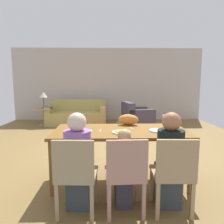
# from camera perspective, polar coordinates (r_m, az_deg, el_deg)

# --- Properties ---
(ground_plane) EXTENTS (7.12, 6.36, 0.02)m
(ground_plane) POSITION_cam_1_polar(r_m,az_deg,el_deg) (5.13, -0.89, -8.33)
(ground_plane) COLOR brown
(back_wall) EXTENTS (7.12, 0.10, 2.70)m
(back_wall) POSITION_cam_1_polar(r_m,az_deg,el_deg) (8.16, -1.14, 7.42)
(back_wall) COLOR #BDB0A4
(back_wall) RESTS_ON ground_plane
(dining_table) EXTENTS (1.89, 0.92, 0.76)m
(dining_table) POSITION_cam_1_polar(r_m,az_deg,el_deg) (3.05, 2.26, -6.11)
(dining_table) COLOR brown
(dining_table) RESTS_ON ground_plane
(plate_near_man) EXTENTS (0.25, 0.25, 0.02)m
(plate_near_man) POSITION_cam_1_polar(r_m,az_deg,el_deg) (2.93, -7.83, -5.20)
(plate_near_man) COLOR white
(plate_near_man) RESTS_ON dining_table
(pizza_near_man) EXTENTS (0.17, 0.17, 0.01)m
(pizza_near_man) POSITION_cam_1_polar(r_m,az_deg,el_deg) (2.93, -7.84, -4.92)
(pizza_near_man) COLOR gold
(pizza_near_man) RESTS_ON plate_near_man
(plate_near_child) EXTENTS (0.25, 0.25, 0.02)m
(plate_near_child) POSITION_cam_1_polar(r_m,az_deg,el_deg) (2.86, 2.50, -5.46)
(plate_near_child) COLOR silver
(plate_near_child) RESTS_ON dining_table
(pizza_near_child) EXTENTS (0.17, 0.17, 0.01)m
(pizza_near_child) POSITION_cam_1_polar(r_m,az_deg,el_deg) (2.86, 2.50, -5.17)
(pizza_near_child) COLOR #E19345
(pizza_near_child) RESTS_ON plate_near_child
(plate_near_woman) EXTENTS (0.25, 0.25, 0.02)m
(plate_near_woman) POSITION_cam_1_polar(r_m,az_deg,el_deg) (3.02, 12.34, -4.93)
(plate_near_woman) COLOR silver
(plate_near_woman) RESTS_ON dining_table
(wine_glass) EXTENTS (0.07, 0.07, 0.19)m
(wine_glass) POSITION_cam_1_polar(r_m,az_deg,el_deg) (3.30, 13.97, -1.69)
(wine_glass) COLOR silver
(wine_glass) RESTS_ON dining_table
(fork) EXTENTS (0.03, 0.15, 0.01)m
(fork) POSITION_cam_1_polar(r_m,az_deg,el_deg) (2.98, -3.15, -5.02)
(fork) COLOR silver
(fork) RESTS_ON dining_table
(knife) EXTENTS (0.03, 0.17, 0.01)m
(knife) POSITION_cam_1_polar(r_m,az_deg,el_deg) (3.15, 5.25, -4.35)
(knife) COLOR silver
(knife) RESTS_ON dining_table
(dining_chair_man) EXTENTS (0.44, 0.44, 0.87)m
(dining_chair_man) POSITION_cam_1_polar(r_m,az_deg,el_deg) (2.36, -9.75, -15.69)
(dining_chair_man) COLOR #9D855A
(dining_chair_man) RESTS_ON ground_plane
(person_man) EXTENTS (0.30, 0.41, 1.11)m
(person_man) POSITION_cam_1_polar(r_m,az_deg,el_deg) (2.51, -9.03, -13.65)
(person_man) COLOR #394146
(person_man) RESTS_ON ground_plane
(dining_chair_child) EXTENTS (0.44, 0.44, 0.87)m
(dining_chair_child) POSITION_cam_1_polar(r_m,az_deg,el_deg) (2.34, 3.66, -15.74)
(dining_chair_child) COLOR tan
(dining_chair_child) RESTS_ON ground_plane
(person_child) EXTENTS (0.22, 0.29, 0.92)m
(person_child) POSITION_cam_1_polar(r_m,az_deg,el_deg) (2.52, 3.17, -15.43)
(person_child) COLOR #353540
(person_child) RESTS_ON ground_plane
(dining_chair_woman) EXTENTS (0.43, 0.43, 0.87)m
(dining_chair_woman) POSITION_cam_1_polar(r_m,az_deg,el_deg) (2.44, 16.19, -15.06)
(dining_chair_woman) COLOR #AA8456
(dining_chair_woman) RESTS_ON ground_plane
(person_woman) EXTENTS (0.30, 0.40, 1.11)m
(person_woman) POSITION_cam_1_polar(r_m,az_deg,el_deg) (2.59, 15.11, -13.14)
(person_woman) COLOR #384045
(person_woman) RESTS_ON ground_plane
(cat) EXTENTS (0.35, 0.23, 0.17)m
(cat) POSITION_cam_1_polar(r_m,az_deg,el_deg) (3.38, 4.42, -2.06)
(cat) COLOR orange
(cat) RESTS_ON dining_table
(area_rug) EXTENTS (2.60, 1.80, 0.01)m
(area_rug) POSITION_cam_1_polar(r_m,az_deg,el_deg) (6.58, 0.28, -4.55)
(area_rug) COLOR #963729
(area_rug) RESTS_ON ground_plane
(couch) EXTENTS (1.99, 0.86, 0.82)m
(couch) POSITION_cam_1_polar(r_m,az_deg,el_deg) (7.44, -9.40, -0.86)
(couch) COLOR tan
(couch) RESTS_ON ground_plane
(armchair) EXTENTS (1.01, 1.01, 0.82)m
(armchair) POSITION_cam_1_polar(r_m,az_deg,el_deg) (6.77, 6.59, -1.53)
(armchair) COLOR #403B46
(armchair) RESTS_ON ground_plane
(side_table) EXTENTS (0.56, 0.56, 0.58)m
(side_table) POSITION_cam_1_polar(r_m,az_deg,el_deg) (7.40, -17.79, -0.59)
(side_table) COLOR #9F7D4E
(side_table) RESTS_ON ground_plane
(table_lamp) EXTENTS (0.26, 0.26, 0.54)m
(table_lamp) POSITION_cam_1_polar(r_m,az_deg,el_deg) (7.33, -18.00, 4.29)
(table_lamp) COLOR brown
(table_lamp) RESTS_ON side_table
(book_lower) EXTENTS (0.22, 0.16, 0.03)m
(book_lower) POSITION_cam_1_polar(r_m,az_deg,el_deg) (7.34, -16.65, 1.10)
(book_lower) COLOR #A22F29
(book_lower) RESTS_ON side_table
(book_upper) EXTENTS (0.22, 0.16, 0.03)m
(book_upper) POSITION_cam_1_polar(r_m,az_deg,el_deg) (7.28, -16.60, 1.27)
(book_upper) COLOR #224F81
(book_upper) RESTS_ON book_lower
(handbag) EXTENTS (0.32, 0.16, 0.26)m
(handbag) POSITION_cam_1_polar(r_m,az_deg,el_deg) (6.27, 2.67, -4.00)
(handbag) COLOR black
(handbag) RESTS_ON ground_plane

